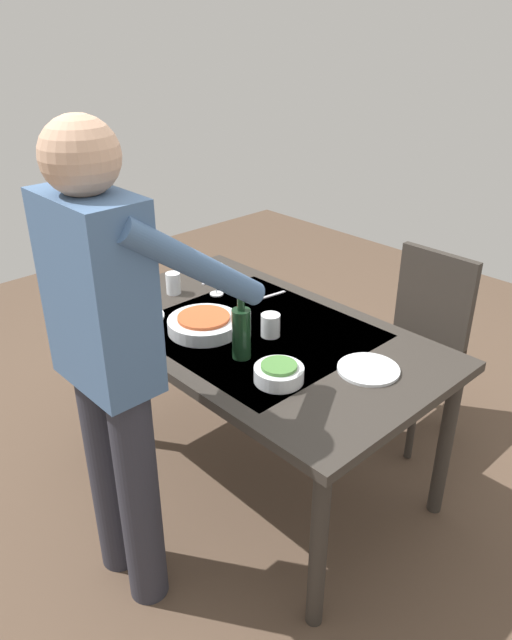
% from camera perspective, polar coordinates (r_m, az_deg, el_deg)
% --- Properties ---
extents(ground_plane, '(6.00, 6.00, 0.00)m').
position_cam_1_polar(ground_plane, '(2.90, -0.00, -14.10)').
color(ground_plane, brown).
extents(dining_table, '(1.56, 0.92, 0.74)m').
position_cam_1_polar(dining_table, '(2.51, -0.00, -2.50)').
color(dining_table, '#332D28').
rests_on(dining_table, ground_plane).
extents(chair_near, '(0.40, 0.40, 0.91)m').
position_cam_1_polar(chair_near, '(3.02, 15.35, -1.17)').
color(chair_near, black).
rests_on(chair_near, ground_plane).
extents(person_server, '(0.42, 0.61, 1.69)m').
position_cam_1_polar(person_server, '(1.92, -13.63, -3.25)').
color(person_server, '#2D2D38').
rests_on(person_server, ground_plane).
extents(wine_bottle, '(0.07, 0.07, 0.30)m').
position_cam_1_polar(wine_bottle, '(2.24, -1.42, -1.11)').
color(wine_bottle, black).
rests_on(wine_bottle, dining_table).
extents(wine_glass_left, '(0.07, 0.07, 0.15)m').
position_cam_1_polar(wine_glass_left, '(2.76, -3.85, 4.43)').
color(wine_glass_left, white).
rests_on(wine_glass_left, dining_table).
extents(water_cup_near_left, '(0.07, 0.07, 0.10)m').
position_cam_1_polar(water_cup_near_left, '(2.82, -7.92, 3.50)').
color(water_cup_near_left, silver).
rests_on(water_cup_near_left, dining_table).
extents(water_cup_near_right, '(0.08, 0.08, 0.09)m').
position_cam_1_polar(water_cup_near_right, '(2.42, 1.39, -0.50)').
color(water_cup_near_right, silver).
rests_on(water_cup_near_right, dining_table).
extents(serving_bowl_pasta, '(0.30, 0.30, 0.07)m').
position_cam_1_polar(serving_bowl_pasta, '(2.47, -5.00, -0.34)').
color(serving_bowl_pasta, silver).
rests_on(serving_bowl_pasta, dining_table).
extents(side_bowl_salad, '(0.18, 0.18, 0.07)m').
position_cam_1_polar(side_bowl_salad, '(2.13, 2.20, -5.06)').
color(side_bowl_salad, silver).
rests_on(side_bowl_salad, dining_table).
extents(dinner_plate_near, '(0.23, 0.23, 0.01)m').
position_cam_1_polar(dinner_plate_near, '(2.24, 10.69, -4.65)').
color(dinner_plate_near, silver).
rests_on(dinner_plate_near, dining_table).
extents(dinner_plate_far, '(0.23, 0.23, 0.01)m').
position_cam_1_polar(dinner_plate_far, '(2.62, -11.25, 0.29)').
color(dinner_plate_far, silver).
rests_on(dinner_plate_far, dining_table).
extents(table_knife, '(0.04, 0.20, 0.00)m').
position_cam_1_polar(table_knife, '(2.77, 1.13, 2.26)').
color(table_knife, silver).
rests_on(table_knife, dining_table).
extents(table_fork, '(0.07, 0.18, 0.00)m').
position_cam_1_polar(table_fork, '(2.98, -4.15, 4.02)').
color(table_fork, silver).
rests_on(table_fork, dining_table).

